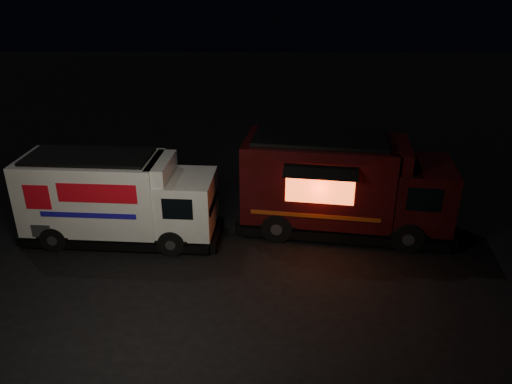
{
  "coord_description": "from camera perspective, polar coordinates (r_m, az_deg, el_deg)",
  "views": [
    {
      "loc": [
        1.79,
        -12.34,
        8.16
      ],
      "look_at": [
        1.79,
        2.0,
        1.6
      ],
      "focal_mm": 35.0,
      "sensor_mm": 36.0,
      "label": 1
    }
  ],
  "objects": [
    {
      "name": "ground",
      "position": [
        14.9,
        -6.97,
        -8.81
      ],
      "size": [
        80.0,
        80.0,
        0.0
      ],
      "primitive_type": "plane",
      "color": "black",
      "rests_on": "ground"
    },
    {
      "name": "white_truck",
      "position": [
        16.34,
        -15.25,
        -0.66
      ],
      "size": [
        6.42,
        2.59,
        2.85
      ],
      "primitive_type": null,
      "rotation": [
        0.0,
        0.0,
        -0.07
      ],
      "color": "white",
      "rests_on": "ground"
    },
    {
      "name": "red_truck",
      "position": [
        16.47,
        10.24,
        0.77
      ],
      "size": [
        7.27,
        3.63,
        3.23
      ],
      "primitive_type": null,
      "rotation": [
        0.0,
        0.0,
        -0.16
      ],
      "color": "#34090E",
      "rests_on": "ground"
    }
  ]
}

